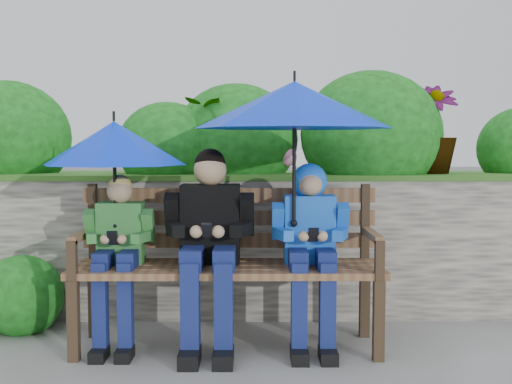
{
  "coord_description": "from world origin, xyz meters",
  "views": [
    {
      "loc": [
        -0.01,
        -3.87,
        1.25
      ],
      "look_at": [
        0.0,
        0.1,
        0.95
      ],
      "focal_mm": 45.0,
      "sensor_mm": 36.0,
      "label": 1
    }
  ],
  "objects_px": {
    "boy_middle": "(209,238)",
    "umbrella_right": "(294,105)",
    "park_bench": "(228,255)",
    "boy_right": "(311,237)",
    "umbrella_left": "(114,143)",
    "boy_left": "(118,248)"
  },
  "relations": [
    {
      "from": "boy_left",
      "to": "boy_middle",
      "type": "height_order",
      "value": "boy_middle"
    },
    {
      "from": "boy_left",
      "to": "umbrella_left",
      "type": "bearing_deg",
      "value": 124.75
    },
    {
      "from": "boy_left",
      "to": "umbrella_left",
      "type": "xyz_separation_m",
      "value": [
        -0.02,
        0.03,
        0.64
      ]
    },
    {
      "from": "park_bench",
      "to": "boy_left",
      "type": "distance_m",
      "value": 0.67
    },
    {
      "from": "park_bench",
      "to": "boy_right",
      "type": "relative_size",
      "value": 1.66
    },
    {
      "from": "umbrella_right",
      "to": "boy_right",
      "type": "bearing_deg",
      "value": 12.11
    },
    {
      "from": "boy_left",
      "to": "boy_middle",
      "type": "bearing_deg",
      "value": -1.72
    },
    {
      "from": "boy_left",
      "to": "boy_right",
      "type": "bearing_deg",
      "value": 0.26
    },
    {
      "from": "boy_middle",
      "to": "umbrella_right",
      "type": "xyz_separation_m",
      "value": [
        0.51,
        -0.0,
        0.8
      ]
    },
    {
      "from": "boy_middle",
      "to": "park_bench",
      "type": "bearing_deg",
      "value": 41.23
    },
    {
      "from": "boy_right",
      "to": "umbrella_left",
      "type": "bearing_deg",
      "value": 178.91
    },
    {
      "from": "park_bench",
      "to": "umbrella_left",
      "type": "bearing_deg",
      "value": -175.72
    },
    {
      "from": "boy_middle",
      "to": "umbrella_left",
      "type": "height_order",
      "value": "umbrella_left"
    },
    {
      "from": "boy_right",
      "to": "boy_left",
      "type": "bearing_deg",
      "value": -179.74
    },
    {
      "from": "umbrella_right",
      "to": "boy_left",
      "type": "bearing_deg",
      "value": 179.09
    },
    {
      "from": "boy_middle",
      "to": "umbrella_left",
      "type": "relative_size",
      "value": 1.4
    },
    {
      "from": "umbrella_left",
      "to": "umbrella_right",
      "type": "relative_size",
      "value": 0.73
    },
    {
      "from": "boy_left",
      "to": "boy_middle",
      "type": "distance_m",
      "value": 0.56
    },
    {
      "from": "boy_right",
      "to": "umbrella_left",
      "type": "relative_size",
      "value": 1.3
    },
    {
      "from": "park_bench",
      "to": "umbrella_left",
      "type": "relative_size",
      "value": 2.16
    },
    {
      "from": "boy_left",
      "to": "boy_right",
      "type": "relative_size",
      "value": 0.94
    },
    {
      "from": "park_bench",
      "to": "umbrella_right",
      "type": "height_order",
      "value": "umbrella_right"
    }
  ]
}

